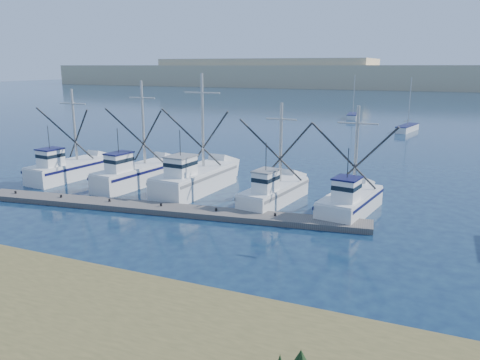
% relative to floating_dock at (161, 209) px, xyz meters
% --- Properties ---
extents(ground, '(500.00, 500.00, 0.00)m').
position_rel_floating_dock_xyz_m(ground, '(7.12, -6.85, -0.19)').
color(ground, '#0C1B38').
rests_on(ground, ground).
extents(floating_dock, '(28.24, 5.51, 0.38)m').
position_rel_floating_dock_xyz_m(floating_dock, '(0.00, 0.00, 0.00)').
color(floating_dock, '#5F5955').
rests_on(floating_dock, ground).
extents(dune_ridge, '(360.00, 60.00, 10.00)m').
position_rel_floating_dock_xyz_m(dune_ridge, '(7.12, 203.15, 4.81)').
color(dune_ridge, tan).
rests_on(dune_ridge, ground).
extents(trawler_fleet, '(28.23, 8.74, 9.21)m').
position_rel_floating_dock_xyz_m(trawler_fleet, '(-0.90, 4.88, 0.79)').
color(trawler_fleet, white).
rests_on(trawler_fleet, ground).
extents(sailboat_near, '(3.03, 7.01, 8.10)m').
position_rel_floating_dock_xyz_m(sailboat_near, '(12.66, 49.39, 0.30)').
color(sailboat_near, white).
rests_on(sailboat_near, ground).
extents(sailboat_far, '(2.27, 6.06, 8.10)m').
position_rel_floating_dock_xyz_m(sailboat_far, '(1.86, 63.61, 0.31)').
color(sailboat_far, white).
rests_on(sailboat_far, ground).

